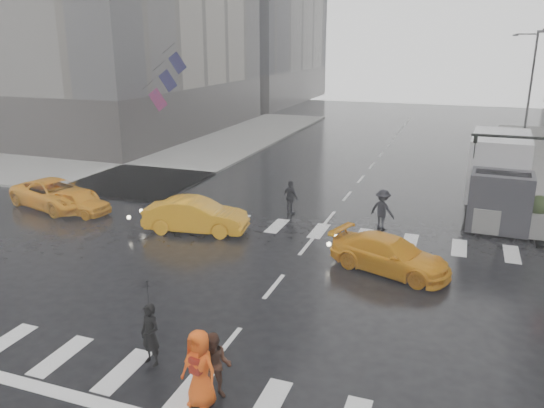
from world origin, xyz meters
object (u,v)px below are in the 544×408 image
at_px(taxi_front, 76,202).
at_px(taxi_mid, 196,216).
at_px(pedestrian_brown, 215,366).
at_px(box_truck, 499,174).
at_px(pedestrian_orange, 199,368).

relative_size(taxi_front, taxi_mid, 0.79).
xyz_separation_m(pedestrian_brown, box_truck, (6.80, 17.42, 1.19)).
distance_m(pedestrian_orange, taxi_front, 16.51).
bearing_deg(taxi_mid, pedestrian_orange, -160.83).
distance_m(pedestrian_brown, taxi_front, 16.42).
relative_size(taxi_front, box_truck, 0.50).
distance_m(pedestrian_brown, pedestrian_orange, 0.45).
bearing_deg(taxi_front, taxi_mid, -87.66).
bearing_deg(pedestrian_orange, taxi_front, 150.27).
xyz_separation_m(pedestrian_brown, pedestrian_orange, (-0.21, -0.37, 0.13)).
relative_size(taxi_mid, box_truck, 0.64).
distance_m(pedestrian_brown, box_truck, 18.74).
height_order(pedestrian_brown, taxi_mid, pedestrian_brown).
bearing_deg(pedestrian_brown, taxi_front, 124.48).
xyz_separation_m(taxi_front, taxi_mid, (6.79, -0.32, 0.14)).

